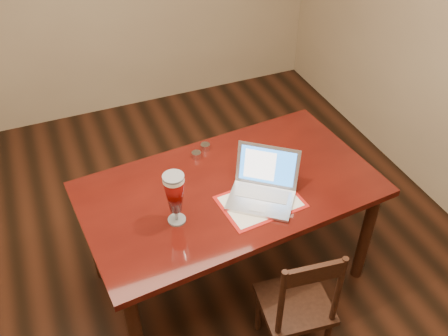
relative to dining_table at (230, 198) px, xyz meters
name	(u,v)px	position (x,y,z in m)	size (l,w,h in m)	color
ground	(173,308)	(-0.44, -0.10, -0.72)	(5.00, 5.00, 0.00)	black
room_shell	(146,62)	(-0.44, -0.10, 1.04)	(4.51, 5.01, 2.71)	tan
dining_table	(230,198)	(0.00, 0.00, 0.00)	(1.80, 1.12, 1.13)	#4A0F09
dining_chair	(297,305)	(0.14, -0.64, -0.30)	(0.43, 0.41, 0.90)	#32170E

